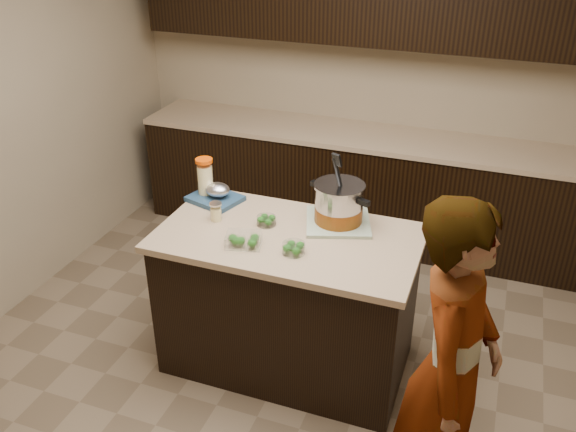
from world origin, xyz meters
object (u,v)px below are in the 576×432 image
(person, at_px, (451,369))
(lemonade_pitcher, at_px, (205,180))
(island, at_px, (288,301))
(stock_pot, at_px, (339,205))

(person, bearing_deg, lemonade_pitcher, 65.04)
(island, xyz_separation_m, lemonade_pitcher, (-0.64, 0.27, 0.57))
(island, relative_size, stock_pot, 3.55)
(stock_pot, distance_m, lemonade_pitcher, 0.86)
(lemonade_pitcher, bearing_deg, island, -22.58)
(lemonade_pitcher, bearing_deg, stock_pot, -2.74)
(island, xyz_separation_m, stock_pot, (0.22, 0.22, 0.56))
(person, bearing_deg, stock_pot, 45.26)
(island, distance_m, lemonade_pitcher, 0.90)
(island, bearing_deg, stock_pot, 45.17)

